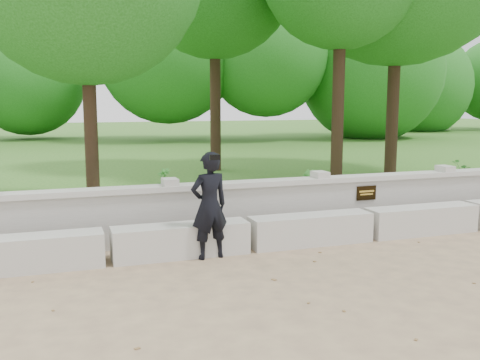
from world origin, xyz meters
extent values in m
plane|color=tan|center=(0.00, 0.00, 0.00)|extent=(80.00, 80.00, 0.00)
cube|color=#275D1C|center=(0.00, 14.00, 0.12)|extent=(40.00, 22.00, 0.25)
cube|color=beige|center=(-5.00, 1.90, 0.23)|extent=(1.90, 0.45, 0.45)
cube|color=beige|center=(-3.00, 1.90, 0.23)|extent=(1.90, 0.45, 0.45)
cube|color=beige|center=(-1.00, 1.90, 0.23)|extent=(1.90, 0.45, 0.45)
cube|color=beige|center=(1.00, 1.90, 0.23)|extent=(1.90, 0.45, 0.45)
cube|color=#B5B3AB|center=(0.00, 2.60, 0.41)|extent=(12.50, 0.25, 0.82)
cube|color=beige|center=(0.00, 2.60, 0.86)|extent=(12.50, 0.35, 0.08)
cube|color=black|center=(0.30, 2.46, 0.62)|extent=(0.36, 0.02, 0.24)
imported|color=black|center=(-2.65, 1.68, 0.74)|extent=(0.59, 0.45, 1.47)
cube|color=black|center=(-2.65, 1.39, 1.43)|extent=(0.14, 0.05, 0.07)
cylinder|color=#382619|center=(-4.03, 4.10, 1.91)|extent=(0.22, 0.22, 3.32)
cylinder|color=#382619|center=(-0.43, 8.96, 2.40)|extent=(0.29, 0.29, 4.30)
cylinder|color=#382619|center=(1.60, 5.82, 2.33)|extent=(0.28, 0.28, 4.16)
cylinder|color=#382619|center=(3.77, 6.83, 2.58)|extent=(0.32, 0.32, 4.67)
imported|color=#307528|center=(-3.57, 3.30, 0.54)|extent=(0.36, 0.31, 0.58)
imported|color=#307528|center=(-0.26, 3.34, 0.59)|extent=(0.47, 0.47, 0.67)
imported|color=#307528|center=(4.15, 4.55, 0.53)|extent=(0.58, 0.53, 0.56)
imported|color=#307528|center=(-2.54, 5.56, 0.52)|extent=(0.39, 0.40, 0.53)
camera|label=1|loc=(-4.56, -5.21, 2.14)|focal=40.00mm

